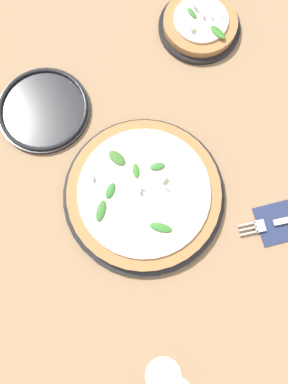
{
  "coord_description": "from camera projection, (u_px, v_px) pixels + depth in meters",
  "views": [
    {
      "loc": [
        0.12,
        0.14,
        0.74
      ],
      "look_at": [
        0.03,
        -0.01,
        0.03
      ],
      "focal_mm": 35.0,
      "sensor_mm": 36.0,
      "label": 1
    }
  ],
  "objects": [
    {
      "name": "fork",
      "position": [
        285.0,
        220.0,
        0.74
      ],
      "size": [
        0.18,
        0.08,
        0.0
      ],
      "rotation": [
        0.0,
        0.0,
        -0.35
      ],
      "color": "silver",
      "rests_on": "ground_plane"
    },
    {
      "name": "pizza_arugula_main",
      "position": [
        144.0,
        194.0,
        0.74
      ],
      "size": [
        0.32,
        0.32,
        0.05
      ],
      "color": "black",
      "rests_on": "ground_plane"
    },
    {
      "name": "pizza_personal_side",
      "position": [
        200.0,
        25.0,
        0.83
      ],
      "size": [
        0.18,
        0.18,
        0.05
      ],
      "color": "black",
      "rests_on": "ground_plane"
    },
    {
      "name": "side_plate_white",
      "position": [
        43.0,
        109.0,
        0.79
      ],
      "size": [
        0.2,
        0.2,
        0.02
      ],
      "color": "black",
      "rests_on": "ground_plane"
    },
    {
      "name": "ground_plane",
      "position": [
        160.0,
        190.0,
        0.76
      ],
      "size": [
        6.0,
        6.0,
        0.0
      ],
      "primitive_type": "plane",
      "color": "#9E7A56"
    },
    {
      "name": "napkin",
      "position": [
        288.0,
        220.0,
        0.74
      ],
      "size": [
        0.14,
        0.11,
        0.01
      ],
      "rotation": [
        0.0,
        0.0,
        -0.31
      ],
      "color": "navy",
      "rests_on": "ground_plane"
    }
  ]
}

